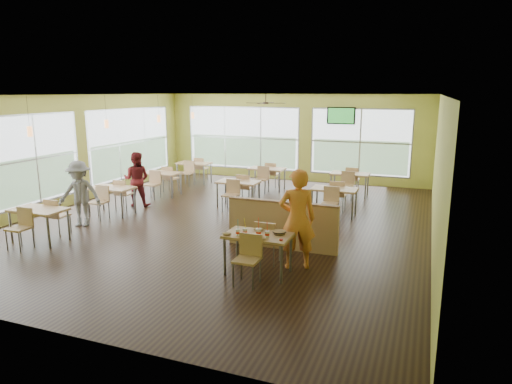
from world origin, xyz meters
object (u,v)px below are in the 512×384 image
main_table (258,240)px  half_wall_divider (282,225)px  food_basket (279,232)px  man_plaid (297,219)px

main_table → half_wall_divider: 1.45m
half_wall_divider → main_table: bearing=-90.0°
half_wall_divider → food_basket: size_ratio=9.44×
man_plaid → half_wall_divider: bearing=-80.7°
main_table → half_wall_divider: bearing=90.0°
half_wall_divider → man_plaid: man_plaid is taller
main_table → half_wall_divider: (0.00, 1.45, -0.11)m
half_wall_divider → man_plaid: bearing=-57.6°
main_table → man_plaid: 0.85m
man_plaid → food_basket: man_plaid is taller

